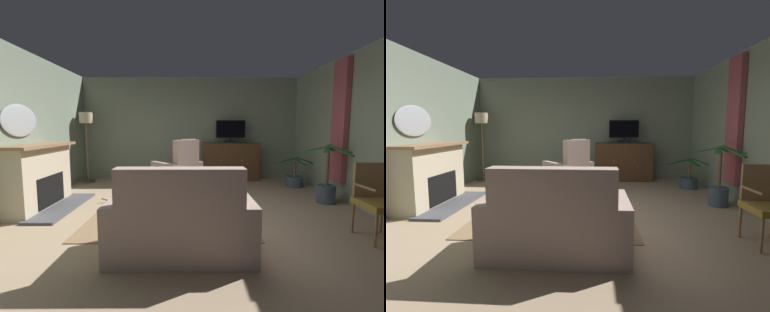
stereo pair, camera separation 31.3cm
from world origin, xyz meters
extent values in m
cube|color=tan|center=(0.00, 0.00, -0.02)|extent=(6.48, 7.37, 0.04)
cube|color=gray|center=(0.00, 3.43, 1.39)|extent=(6.48, 0.10, 2.78)
cube|color=#A34C56|center=(2.88, 1.11, 1.53)|extent=(0.10, 0.44, 2.33)
cube|color=#8E704C|center=(-0.33, 0.13, 0.01)|extent=(2.46, 2.03, 0.01)
cube|color=#4C4C51|center=(-2.24, 0.58, 0.02)|extent=(0.50, 1.71, 0.04)
cube|color=beige|center=(-2.69, 0.58, 0.54)|extent=(0.49, 1.51, 1.08)
cube|color=black|center=(-2.48, 0.58, 0.32)|extent=(0.10, 0.84, 0.52)
cube|color=#93704C|center=(-2.65, 0.58, 1.10)|extent=(0.61, 1.67, 0.05)
ellipsoid|color=#B2B7BF|center=(-2.91, 0.58, 1.53)|extent=(0.06, 0.95, 0.55)
cube|color=#352315|center=(1.07, 3.08, 0.03)|extent=(1.43, 0.43, 0.06)
cube|color=#4C331E|center=(1.07, 3.08, 0.50)|extent=(1.49, 0.49, 1.00)
sphere|color=tan|center=(0.80, 2.82, 0.55)|extent=(0.03, 0.03, 0.03)
sphere|color=tan|center=(1.33, 2.82, 0.55)|extent=(0.03, 0.03, 0.03)
cube|color=black|center=(1.07, 3.03, 1.03)|extent=(0.28, 0.20, 0.06)
cylinder|color=black|center=(1.07, 3.03, 1.10)|extent=(0.04, 0.04, 0.08)
cube|color=black|center=(1.07, 3.03, 1.37)|extent=(0.77, 0.05, 0.47)
cube|color=black|center=(1.07, 3.00, 1.37)|extent=(0.73, 0.01, 0.43)
cube|color=brown|center=(0.06, 0.13, 0.44)|extent=(1.07, 0.61, 0.03)
cylinder|color=brown|center=(0.51, 0.38, 0.21)|extent=(0.04, 0.04, 0.42)
cylinder|color=brown|center=(-0.42, 0.31, 0.21)|extent=(0.04, 0.04, 0.42)
cylinder|color=brown|center=(0.54, -0.05, 0.21)|extent=(0.04, 0.04, 0.42)
cylinder|color=brown|center=(-0.39, -0.12, 0.21)|extent=(0.04, 0.04, 0.42)
cube|color=black|center=(-0.10, 0.08, 0.46)|extent=(0.10, 0.18, 0.02)
cube|color=silver|center=(-0.08, 0.23, 0.46)|extent=(0.34, 0.29, 0.01)
cube|color=#A3897F|center=(-0.11, -1.09, 0.21)|extent=(1.27, 0.86, 0.41)
cube|color=#A3897F|center=(-0.11, -1.42, 0.71)|extent=(1.27, 0.20, 0.61)
cube|color=#A3897F|center=(-0.82, -1.09, 0.32)|extent=(0.15, 0.86, 0.63)
cube|color=#A3897F|center=(0.61, -1.09, 0.32)|extent=(0.15, 0.86, 0.63)
cube|color=tan|center=(-0.06, -1.22, 0.53)|extent=(0.36, 0.13, 0.36)
cube|color=#A3897F|center=(-0.31, 2.06, 0.22)|extent=(1.03, 1.05, 0.43)
cube|color=#A3897F|center=(-0.09, 1.80, 0.79)|extent=(0.58, 0.54, 0.71)
cube|color=#A3897F|center=(-0.59, 1.81, 0.32)|extent=(0.66, 0.73, 0.63)
cube|color=#A3897F|center=(-0.04, 2.30, 0.32)|extent=(0.66, 0.73, 0.63)
cube|color=white|center=(-0.04, 1.75, 1.04)|extent=(0.30, 0.27, 0.24)
cube|color=olive|center=(2.37, -0.78, 0.45)|extent=(0.45, 0.50, 0.08)
cube|color=#93704C|center=(2.37, -0.55, 0.70)|extent=(0.41, 0.04, 0.50)
cylinder|color=#93704C|center=(2.17, -1.00, 0.21)|extent=(0.04, 0.04, 0.41)
cylinder|color=#93704C|center=(2.17, -0.56, 0.21)|extent=(0.04, 0.04, 0.41)
cylinder|color=#93704C|center=(2.56, -0.56, 0.21)|extent=(0.04, 0.04, 0.41)
cylinder|color=#93704C|center=(2.16, -0.78, 0.67)|extent=(0.03, 0.40, 0.03)
cylinder|color=#3D4C5B|center=(2.54, 0.84, 0.17)|extent=(0.32, 0.32, 0.34)
cylinder|color=brown|center=(2.54, 0.84, 0.66)|extent=(0.06, 0.06, 0.63)
cube|color=#2D6B33|center=(2.76, 0.81, 1.01)|extent=(0.43, 0.14, 0.16)
cube|color=#2D6B33|center=(2.70, 1.03, 1.01)|extent=(0.37, 0.43, 0.15)
cube|color=#2D6B33|center=(2.44, 0.97, 1.01)|extent=(0.26, 0.32, 0.09)
cube|color=#2D6B33|center=(2.33, 0.88, 1.01)|extent=(0.42, 0.16, 0.11)
cube|color=#2D6B33|center=(2.43, 0.67, 1.01)|extent=(0.29, 0.38, 0.09)
cube|color=#2D6B33|center=(2.63, 0.60, 1.01)|extent=(0.24, 0.50, 0.18)
cylinder|color=#3D4C5B|center=(2.49, 2.20, 0.12)|extent=(0.39, 0.39, 0.25)
cylinder|color=brown|center=(2.49, 2.20, 0.41)|extent=(0.06, 0.06, 0.33)
cube|color=#235B2D|center=(2.76, 2.24, 0.62)|extent=(0.52, 0.14, 0.21)
cube|color=#235B2D|center=(2.45, 2.45, 0.62)|extent=(0.17, 0.51, 0.11)
cube|color=#235B2D|center=(2.23, 2.17, 0.62)|extent=(0.53, 0.15, 0.15)
cube|color=#235B2D|center=(2.53, 2.01, 0.62)|extent=(0.15, 0.40, 0.11)
ellipsoid|color=tan|center=(-1.31, 0.80, 0.09)|extent=(0.37, 0.22, 0.17)
sphere|color=tan|center=(-1.10, 0.76, 0.11)|extent=(0.13, 0.13, 0.13)
cone|color=tan|center=(-1.09, 0.80, 0.17)|extent=(0.04, 0.04, 0.04)
cone|color=tan|center=(-1.10, 0.73, 0.17)|extent=(0.04, 0.04, 0.04)
cylinder|color=tan|center=(-1.57, 0.88, 0.05)|extent=(0.22, 0.07, 0.09)
cylinder|color=#4C4233|center=(-2.66, 2.79, 0.02)|extent=(0.35, 0.35, 0.04)
cylinder|color=olive|center=(-2.66, 2.79, 0.76)|extent=(0.03, 0.03, 1.52)
cylinder|color=beige|center=(-2.66, 2.79, 1.66)|extent=(0.32, 0.32, 0.27)
camera|label=1|loc=(-0.01, -3.93, 1.41)|focal=24.46mm
camera|label=2|loc=(0.31, -3.92, 1.41)|focal=24.46mm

